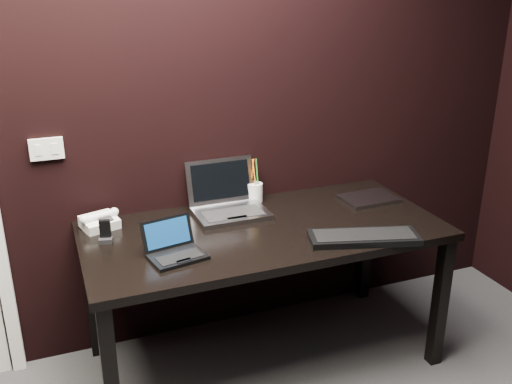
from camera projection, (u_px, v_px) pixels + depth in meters
name	position (u px, v px, depth m)	size (l,w,h in m)	color
wall_back	(177.00, 100.00, 2.76)	(4.00, 4.00, 0.00)	black
wall_switch	(46.00, 149.00, 2.60)	(0.15, 0.02, 0.10)	silver
desk	(264.00, 242.00, 2.74)	(1.70, 0.80, 0.74)	black
netbook	(175.00, 250.00, 2.42)	(0.26, 0.24, 0.15)	black
silver_laptop	(228.00, 204.00, 2.86)	(0.36, 0.32, 0.25)	gray
ext_keyboard	(364.00, 237.00, 2.57)	(0.52, 0.30, 0.03)	black
closed_laptop	(369.00, 198.00, 3.04)	(0.29, 0.21, 0.02)	gray
desk_phone	(100.00, 221.00, 2.69)	(0.20, 0.18, 0.09)	silver
mobile_phone	(105.00, 234.00, 2.55)	(0.07, 0.06, 0.10)	black
pen_cup	(255.00, 192.00, 3.01)	(0.09, 0.09, 0.24)	silver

